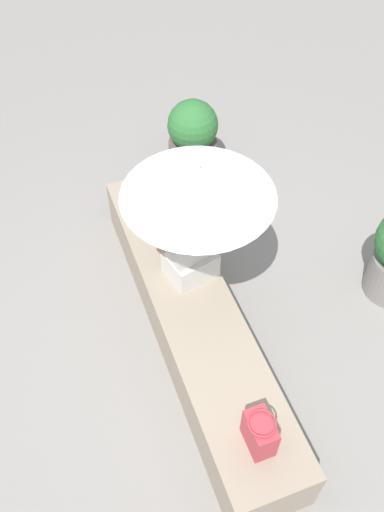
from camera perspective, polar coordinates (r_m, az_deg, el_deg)
name	(u,v)px	position (r m, az deg, el deg)	size (l,w,h in m)	color
ground_plane	(193,336)	(4.28, 0.14, -8.43)	(14.00, 14.00, 0.00)	gray
stone_bench	(193,319)	(4.08, 0.14, -6.70)	(2.87, 0.56, 0.47)	gray
person_seated	(191,238)	(3.75, -0.16, 1.87)	(0.35, 0.50, 0.90)	beige
parasol	(198,182)	(3.33, 0.67, 7.85)	(1.00, 1.00, 1.09)	#B7B7BC
handbag_black	(259,433)	(3.29, 7.10, -18.11)	(0.22, 0.17, 0.28)	#B2333D
tote_bag_canvas	(157,199)	(4.38, -3.68, 6.04)	(0.24, 0.18, 0.30)	silver
planter_near	(193,140)	(5.29, 0.08, 12.21)	(0.48, 0.48, 0.82)	brown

